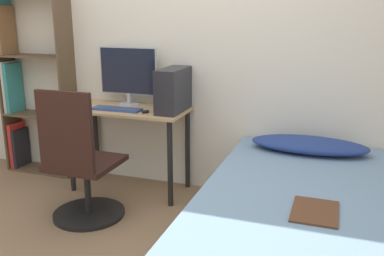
{
  "coord_description": "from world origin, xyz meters",
  "views": [
    {
      "loc": [
        1.24,
        -1.98,
        1.55
      ],
      "look_at": [
        0.26,
        0.79,
        0.75
      ],
      "focal_mm": 40.0,
      "sensor_mm": 36.0,
      "label": 1
    }
  ],
  "objects_px": {
    "pc_tower": "(173,90)",
    "bed": "(295,228)",
    "monitor": "(128,73)",
    "keyboard": "(117,109)",
    "bookshelf": "(28,89)",
    "office_chair": "(81,172)"
  },
  "relations": [
    {
      "from": "bed",
      "to": "monitor",
      "type": "distance_m",
      "value": 1.99
    },
    {
      "from": "bookshelf",
      "to": "monitor",
      "type": "bearing_deg",
      "value": 1.37
    },
    {
      "from": "monitor",
      "to": "bookshelf",
      "type": "bearing_deg",
      "value": -178.63
    },
    {
      "from": "bookshelf",
      "to": "keyboard",
      "type": "relative_size",
      "value": 4.03
    },
    {
      "from": "bed",
      "to": "keyboard",
      "type": "height_order",
      "value": "keyboard"
    },
    {
      "from": "bed",
      "to": "pc_tower",
      "type": "height_order",
      "value": "pc_tower"
    },
    {
      "from": "office_chair",
      "to": "keyboard",
      "type": "distance_m",
      "value": 0.66
    },
    {
      "from": "pc_tower",
      "to": "bed",
      "type": "bearing_deg",
      "value": -34.77
    },
    {
      "from": "keyboard",
      "to": "bookshelf",
      "type": "bearing_deg",
      "value": 168.19
    },
    {
      "from": "bookshelf",
      "to": "monitor",
      "type": "relative_size",
      "value": 3.14
    },
    {
      "from": "bookshelf",
      "to": "keyboard",
      "type": "xyz_separation_m",
      "value": [
        1.1,
        -0.23,
        -0.07
      ]
    },
    {
      "from": "bookshelf",
      "to": "keyboard",
      "type": "distance_m",
      "value": 1.13
    },
    {
      "from": "pc_tower",
      "to": "keyboard",
      "type": "bearing_deg",
      "value": -164.59
    },
    {
      "from": "bed",
      "to": "office_chair",
      "type": "bearing_deg",
      "value": 176.58
    },
    {
      "from": "office_chair",
      "to": "keyboard",
      "type": "relative_size",
      "value": 2.41
    },
    {
      "from": "office_chair",
      "to": "bed",
      "type": "height_order",
      "value": "office_chair"
    },
    {
      "from": "keyboard",
      "to": "office_chair",
      "type": "bearing_deg",
      "value": -91.93
    },
    {
      "from": "office_chair",
      "to": "bed",
      "type": "distance_m",
      "value": 1.61
    },
    {
      "from": "monitor",
      "to": "pc_tower",
      "type": "xyz_separation_m",
      "value": [
        0.48,
        -0.13,
        -0.1
      ]
    },
    {
      "from": "monitor",
      "to": "office_chair",
      "type": "bearing_deg",
      "value": -90.14
    },
    {
      "from": "office_chair",
      "to": "pc_tower",
      "type": "distance_m",
      "value": 0.99
    },
    {
      "from": "monitor",
      "to": "keyboard",
      "type": "distance_m",
      "value": 0.37
    }
  ]
}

